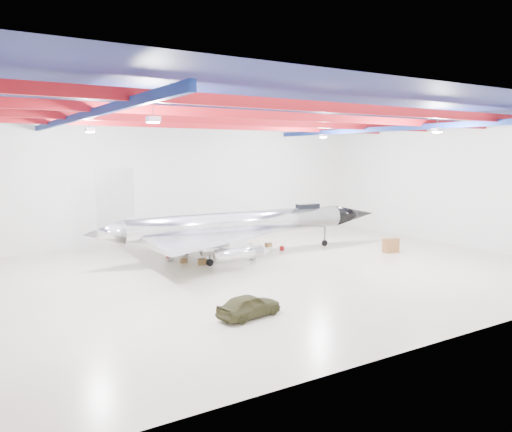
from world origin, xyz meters
TOP-DOWN VIEW (x-y plane):
  - floor at (0.00, 0.00)m, footprint 40.00×40.00m
  - wall_back at (0.00, 15.00)m, footprint 40.00×0.00m
  - wall_right at (20.00, 0.00)m, footprint 0.00×30.00m
  - ceiling at (0.00, 0.00)m, footprint 40.00×40.00m
  - ceiling_structure at (0.00, 0.00)m, footprint 39.50×29.50m
  - jet_aircraft at (1.35, 5.71)m, footprint 26.25×15.59m
  - jeep at (-5.93, -7.82)m, footprint 3.66×1.99m
  - desk at (12.55, 0.14)m, footprint 1.38×0.86m
  - crate_ply at (-3.68, 5.45)m, footprint 0.47×0.38m
  - toolbox_red at (-3.74, 7.95)m, footprint 0.56×0.51m
  - engine_drum at (1.26, 3.60)m, footprint 0.49×0.49m
  - parts_bin at (5.34, 7.60)m, footprint 0.56×0.47m
  - crate_small at (-4.33, 6.43)m, footprint 0.45×0.40m
  - tool_chest at (5.48, 5.74)m, footprint 0.45×0.45m
  - oil_barrel at (-2.69, 4.27)m, footprint 0.69×0.60m
  - spares_box at (-0.43, 10.87)m, footprint 0.48×0.48m

SIDE VIEW (x-z plane):
  - floor at x=0.00m, z-range 0.00..0.00m
  - crate_small at x=-4.33m, z-range 0.00..0.26m
  - toolbox_red at x=-3.74m, z-range 0.00..0.32m
  - crate_ply at x=-3.68m, z-range 0.00..0.33m
  - tool_chest at x=5.48m, z-range 0.00..0.35m
  - spares_box at x=-0.43m, z-range 0.00..0.36m
  - parts_bin at x=5.34m, z-range 0.00..0.36m
  - engine_drum at x=1.26m, z-range 0.00..0.38m
  - oil_barrel at x=-2.69m, z-range 0.00..0.42m
  - desk at x=12.55m, z-range 0.00..1.18m
  - jeep at x=-5.93m, z-range 0.00..1.18m
  - jet_aircraft at x=1.35m, z-range -1.23..5.93m
  - wall_back at x=0.00m, z-range -14.50..25.50m
  - wall_right at x=20.00m, z-range -9.50..20.50m
  - ceiling_structure at x=0.00m, z-range 9.79..10.86m
  - ceiling at x=0.00m, z-range 11.00..11.00m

